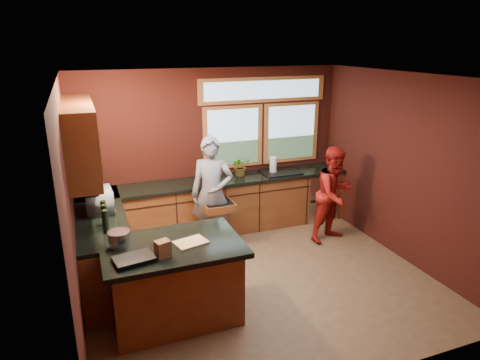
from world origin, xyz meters
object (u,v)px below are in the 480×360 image
person_red (335,194)px  stock_pot (119,239)px  person_grey (212,194)px  cutting_board (191,242)px  island (174,281)px

person_red → stock_pot: bearing=-179.0°
person_grey → stock_pot: person_grey is taller
cutting_board → person_grey: bearing=65.2°
island → cutting_board: 0.52m
person_grey → stock_pot: size_ratio=7.38×
island → person_grey: size_ratio=0.88×
person_red → cutting_board: (-2.66, -1.20, 0.18)m
person_grey → cutting_board: size_ratio=5.06×
person_red → cutting_board: bearing=-171.1°
cutting_board → person_red: bearing=24.3°
person_grey → stock_pot: (-1.51, -1.43, 0.15)m
cutting_board → stock_pot: bearing=165.1°
cutting_board → stock_pot: (-0.75, 0.20, 0.08)m
person_red → cutting_board: 2.92m
island → stock_pot: (-0.55, 0.15, 0.56)m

